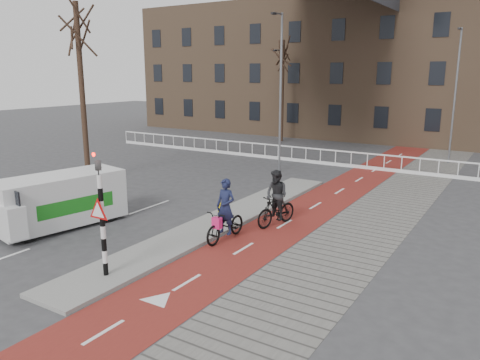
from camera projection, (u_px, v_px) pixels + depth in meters
The scene contains 16 objects.
ground at pixel (169, 259), 14.55m from camera, with size 120.00×120.00×0.00m, color #38383A.
bike_lane at pixel (332, 196), 22.05m from camera, with size 2.50×60.00×0.01m, color maroon.
sidewalk at pixel (392, 204), 20.60m from camera, with size 3.00×60.00×0.01m, color slate.
curb_island at pixel (222, 220), 18.21m from camera, with size 1.80×16.00×0.12m, color gray.
traffic_signal at pixel (101, 211), 12.74m from camera, with size 0.80×0.80×3.68m.
bollard at pixel (220, 214), 17.47m from camera, with size 0.12×0.12×0.83m, color yellow.
cyclist_near at pixel (226, 220), 16.06m from camera, with size 0.79×2.13×2.17m.
cyclist_far at pixel (276, 203), 17.57m from camera, with size 1.08×2.09×2.13m.
van at pixel (60, 200), 17.45m from camera, with size 2.72×4.88×1.98m.
railing at pixel (278, 155), 31.12m from camera, with size 28.00×0.10×0.99m.
townhouse_row at pixel (379, 47), 40.79m from camera, with size 46.00×10.00×15.90m.
tree_left at pixel (82, 94), 24.21m from camera, with size 0.28×0.28×9.14m, color black.
tree_mid at pixel (282, 92), 38.70m from camera, with size 0.29×0.29×8.22m, color black.
streetlight_near at pixel (281, 95), 26.62m from camera, with size 0.12×0.12×8.88m, color slate.
streetlight_left at pixel (280, 97), 37.61m from camera, with size 0.12×0.12×7.46m, color slate.
streetlight_right at pixel (455, 97), 28.96m from camera, with size 0.12×0.12×8.31m, color slate.
Camera 1 is at (9.09, -10.38, 5.70)m, focal length 35.00 mm.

